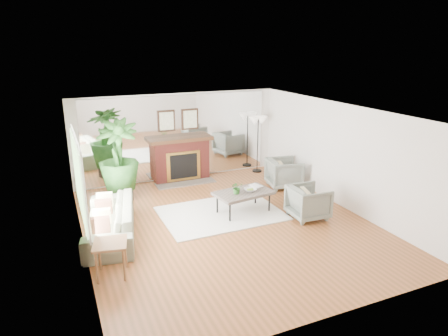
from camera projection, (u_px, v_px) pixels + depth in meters
name	position (u px, v px, depth m)	size (l,w,h in m)	color
ground	(227.00, 224.00, 8.87)	(7.00, 7.00, 0.00)	brown
wall_left	(79.00, 190.00, 7.36)	(0.02, 7.00, 2.50)	silver
wall_right	(340.00, 155.00, 9.64)	(0.02, 7.00, 2.50)	silver
wall_back	(178.00, 137.00, 11.55)	(6.00, 0.02, 2.50)	silver
mirror_panel	(179.00, 137.00, 11.53)	(5.40, 0.04, 2.40)	silver
window_panel	(79.00, 178.00, 7.69)	(0.04, 2.40, 1.50)	#B2E09E
fireplace	(181.00, 158.00, 11.52)	(1.85, 0.83, 2.05)	maroon
area_rug	(221.00, 213.00, 9.37)	(2.74, 1.96, 0.03)	white
coffee_table	(244.00, 193.00, 9.30)	(1.42, 0.95, 0.53)	#61554C
sofa	(110.00, 220.00, 8.21)	(2.40, 0.94, 0.70)	gray
armchair_back	(284.00, 173.00, 11.05)	(0.86, 0.88, 0.80)	gray
armchair_front	(308.00, 202.00, 9.08)	(0.80, 0.83, 0.75)	gray
side_table	(110.00, 248.00, 6.74)	(0.66, 0.66, 0.63)	brown
potted_ficus	(118.00, 159.00, 9.86)	(1.22, 1.22, 2.08)	black
floor_lamp	(258.00, 125.00, 12.06)	(0.57, 0.31, 1.74)	black
tabletop_plant	(237.00, 188.00, 9.13)	(0.27, 0.23, 0.30)	#346B27
fruit_bowl	(250.00, 190.00, 9.30)	(0.28, 0.28, 0.07)	brown
book	(253.00, 187.00, 9.56)	(0.22, 0.30, 0.02)	brown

